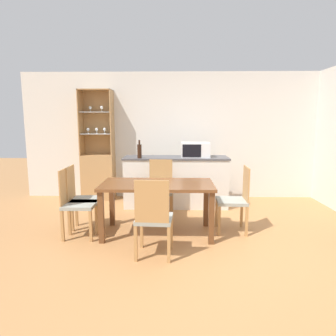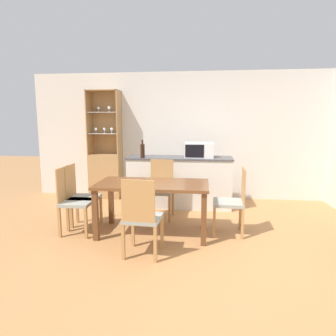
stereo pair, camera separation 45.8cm
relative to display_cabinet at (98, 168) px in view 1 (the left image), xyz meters
The scene contains 12 objects.
ground_plane 3.12m from the display_cabinet, 52.59° to the right, with size 18.00×18.00×0.00m, color #B27A47.
wall_back 1.97m from the display_cabinet, ahead, with size 6.80×0.06×2.55m.
kitchen_counter 1.66m from the display_cabinet, 17.77° to the right, with size 1.91×0.59×0.93m.
display_cabinet is the anchor object (origin of this frame).
dining_table 2.33m from the display_cabinet, 55.60° to the right, with size 1.55×0.80×0.73m.
dining_chair_head_near 2.96m from the display_cabinet, 63.67° to the right, with size 0.44×0.44×0.95m.
dining_chair_side_left_near 2.06m from the display_cabinet, 84.07° to the right, with size 0.42×0.42×0.95m.
dining_chair_head_far 1.78m from the display_cabinet, 42.13° to the right, with size 0.43×0.43×0.95m.
dining_chair_side_left_far 1.82m from the display_cabinet, 83.30° to the right, with size 0.44×0.44×0.95m.
dining_chair_side_right_far 3.02m from the display_cabinet, 36.70° to the right, with size 0.43×0.43×0.95m.
microwave 2.04m from the display_cabinet, 14.70° to the right, with size 0.51×0.40×0.26m.
wine_bottle 1.25m from the display_cabinet, 37.62° to the right, with size 0.08×0.08×0.32m.
Camera 1 is at (-0.30, -3.55, 1.59)m, focal length 32.00 mm.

